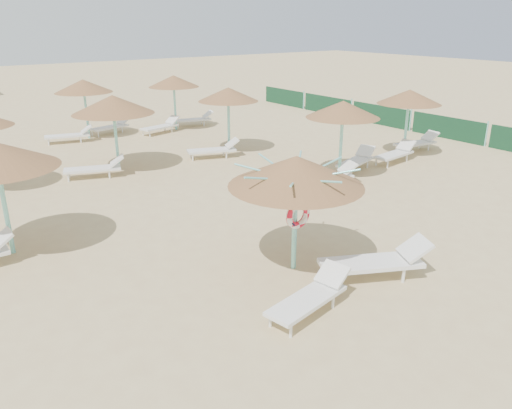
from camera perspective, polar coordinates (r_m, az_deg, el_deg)
ground at (r=11.10m, az=5.53°, el=-7.63°), size 120.00×120.00×0.00m
main_palapa at (r=10.40m, az=4.61°, el=3.76°), size 2.87×2.87×2.57m
lounger_main_a at (r=9.54m, az=6.31°, el=-10.37°), size 2.01×0.95×0.70m
lounger_main_b at (r=10.93m, az=13.76°, el=-6.27°), size 2.39×1.64×0.84m
palapa_field at (r=19.01m, az=-12.55°, el=11.12°), size 19.54×13.85×2.72m
windbreak_fence at (r=27.25m, az=14.11°, el=9.86°), size 0.08×19.84×1.10m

